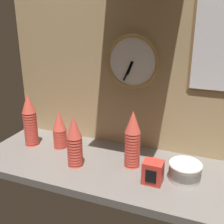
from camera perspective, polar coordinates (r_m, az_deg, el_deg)
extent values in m
cube|color=slate|center=(1.50, 2.57, -11.63)|extent=(1.60, 0.56, 0.04)
cube|color=tan|center=(1.55, 6.18, 10.97)|extent=(1.60, 0.03, 1.05)
cone|color=#DB4C3D|center=(1.68, -10.49, -5.24)|extent=(0.08, 0.08, 0.12)
cone|color=#DB4C3D|center=(1.67, -10.52, -4.75)|extent=(0.08, 0.08, 0.12)
cone|color=#DB4C3D|center=(1.67, -10.56, -4.26)|extent=(0.08, 0.08, 0.12)
cone|color=#DB4C3D|center=(1.66, -10.59, -3.77)|extent=(0.08, 0.08, 0.12)
cone|color=#DB4C3D|center=(1.65, -10.62, -3.27)|extent=(0.08, 0.08, 0.12)
cone|color=#DB4C3D|center=(1.65, -10.66, -2.76)|extent=(0.08, 0.08, 0.12)
cone|color=#DB4C3D|center=(1.64, -10.69, -2.26)|extent=(0.08, 0.08, 0.12)
cone|color=#DB4C3D|center=(1.64, -10.73, -1.75)|extent=(0.08, 0.08, 0.12)
cone|color=#DB4C3D|center=(1.48, -7.50, -8.67)|extent=(0.08, 0.08, 0.12)
cone|color=#DB4C3D|center=(1.47, -7.52, -8.13)|extent=(0.08, 0.08, 0.12)
cone|color=#DB4C3D|center=(1.47, -7.55, -7.59)|extent=(0.08, 0.08, 0.12)
cone|color=#DB4C3D|center=(1.46, -7.58, -7.04)|extent=(0.08, 0.08, 0.12)
cone|color=#DB4C3D|center=(1.45, -7.61, -6.49)|extent=(0.08, 0.08, 0.12)
cone|color=#DB4C3D|center=(1.45, -7.64, -5.93)|extent=(0.08, 0.08, 0.12)
cone|color=#DB4C3D|center=(1.44, -7.67, -5.36)|extent=(0.08, 0.08, 0.12)
cone|color=#DB4C3D|center=(1.43, -7.69, -4.79)|extent=(0.08, 0.08, 0.12)
cone|color=#DB4C3D|center=(1.43, -7.72, -4.22)|extent=(0.08, 0.08, 0.12)
cone|color=#DB4C3D|center=(1.42, -7.75, -3.64)|extent=(0.08, 0.08, 0.12)
cone|color=#DB4C3D|center=(1.41, -7.78, -3.05)|extent=(0.08, 0.08, 0.12)
cone|color=#DB4C3D|center=(1.75, -16.04, -4.62)|extent=(0.08, 0.08, 0.12)
cone|color=#DB4C3D|center=(1.75, -16.09, -4.15)|extent=(0.08, 0.08, 0.12)
cone|color=#DB4C3D|center=(1.74, -16.14, -3.68)|extent=(0.08, 0.08, 0.12)
cone|color=#DB4C3D|center=(1.73, -16.19, -3.20)|extent=(0.08, 0.08, 0.12)
cone|color=#DB4C3D|center=(1.73, -16.24, -2.72)|extent=(0.08, 0.08, 0.12)
cone|color=#DB4C3D|center=(1.72, -16.29, -2.23)|extent=(0.08, 0.08, 0.12)
cone|color=#DB4C3D|center=(1.72, -16.34, -1.75)|extent=(0.08, 0.08, 0.12)
cone|color=#DB4C3D|center=(1.71, -16.39, -1.26)|extent=(0.08, 0.08, 0.12)
cone|color=#DB4C3D|center=(1.71, -16.44, -0.76)|extent=(0.08, 0.08, 0.12)
cone|color=#DB4C3D|center=(1.70, -16.49, -0.27)|extent=(0.08, 0.08, 0.12)
cone|color=#DB4C3D|center=(1.70, -16.54, 0.23)|extent=(0.08, 0.08, 0.12)
cone|color=#DB4C3D|center=(1.69, -16.60, 0.74)|extent=(0.08, 0.08, 0.12)
cone|color=#DB4C3D|center=(1.69, -16.65, 1.24)|extent=(0.08, 0.08, 0.12)
cone|color=#DB4C3D|center=(1.68, -16.70, 1.75)|extent=(0.08, 0.08, 0.12)
cone|color=#DB4C3D|center=(1.47, 4.10, -8.87)|extent=(0.08, 0.08, 0.12)
cone|color=#DB4C3D|center=(1.46, 4.12, -8.33)|extent=(0.08, 0.08, 0.12)
cone|color=#DB4C3D|center=(1.45, 4.14, -7.78)|extent=(0.08, 0.08, 0.12)
cone|color=#DB4C3D|center=(1.44, 4.15, -7.23)|extent=(0.08, 0.08, 0.12)
cone|color=#DB4C3D|center=(1.44, 4.17, -6.67)|extent=(0.08, 0.08, 0.12)
cone|color=#DB4C3D|center=(1.43, 4.18, -6.11)|extent=(0.08, 0.08, 0.12)
cone|color=#DB4C3D|center=(1.42, 4.20, -5.53)|extent=(0.08, 0.08, 0.12)
cone|color=#DB4C3D|center=(1.42, 4.21, -4.96)|extent=(0.08, 0.08, 0.12)
cone|color=#DB4C3D|center=(1.41, 4.23, -4.38)|extent=(0.08, 0.08, 0.12)
cone|color=#DB4C3D|center=(1.40, 4.25, -3.79)|extent=(0.08, 0.08, 0.12)
cone|color=#DB4C3D|center=(1.40, 4.26, -3.20)|extent=(0.08, 0.08, 0.12)
cone|color=#DB4C3D|center=(1.39, 4.28, -2.60)|extent=(0.08, 0.08, 0.12)
cone|color=#DB4C3D|center=(1.39, 4.30, -2.00)|extent=(0.08, 0.08, 0.12)
cylinder|color=beige|center=(1.41, 14.52, -12.32)|extent=(0.15, 0.15, 0.05)
cylinder|color=beige|center=(1.40, 14.59, -11.61)|extent=(0.15, 0.15, 0.05)
cylinder|color=beige|center=(1.39, 14.67, -10.88)|extent=(0.15, 0.15, 0.05)
torus|color=white|center=(1.39, 14.73, -10.30)|extent=(0.16, 0.16, 0.02)
cylinder|color=white|center=(1.54, 4.23, 10.10)|extent=(0.29, 0.02, 0.29)
torus|color=#AD894C|center=(1.53, 4.13, 10.05)|extent=(0.29, 0.02, 0.29)
cube|color=black|center=(1.54, 3.60, 8.82)|extent=(0.04, 0.01, 0.07)
cube|color=black|center=(1.54, 3.21, 8.22)|extent=(0.05, 0.01, 0.11)
cylinder|color=black|center=(1.53, 4.08, 10.02)|extent=(0.01, 0.01, 0.01)
cube|color=red|center=(1.35, 8.32, -11.98)|extent=(0.09, 0.08, 0.11)
cube|color=black|center=(1.31, 7.88, -12.87)|extent=(0.05, 0.00, 0.06)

